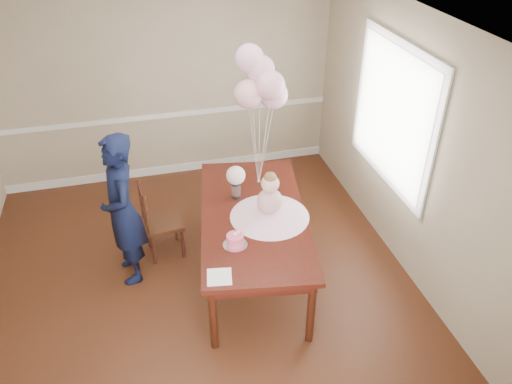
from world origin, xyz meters
name	(u,v)px	position (x,y,z in m)	size (l,w,h in m)	color
floor	(200,291)	(0.00, 0.00, 0.00)	(4.50, 5.00, 0.00)	#34180D
ceiling	(177,32)	(0.00, 0.00, 2.70)	(4.50, 5.00, 0.02)	white
wall_back	(163,84)	(0.00, 2.50, 1.35)	(4.50, 0.02, 2.70)	gray
wall_right	(416,153)	(2.25, 0.00, 1.35)	(0.02, 5.00, 2.70)	gray
chair_rail_trim	(167,115)	(0.00, 2.49, 0.90)	(4.50, 0.02, 0.07)	white
baseboard_trim	(172,169)	(0.00, 2.49, 0.06)	(4.50, 0.02, 0.12)	silver
window_frame	(393,114)	(2.23, 0.50, 1.55)	(0.02, 1.66, 1.56)	white
window_blinds	(391,114)	(2.21, 0.50, 1.55)	(0.01, 1.50, 1.40)	white
dining_table_top	(254,216)	(0.62, 0.15, 0.76)	(1.05, 2.10, 0.05)	black
table_apron	(254,222)	(0.62, 0.15, 0.68)	(0.95, 2.00, 0.11)	black
table_leg_fl	(213,318)	(0.03, -0.73, 0.37)	(0.07, 0.07, 0.74)	black
table_leg_fr	(311,312)	(0.90, -0.88, 0.37)	(0.07, 0.07, 0.74)	black
table_leg_bl	(211,197)	(0.35, 1.18, 0.37)	(0.07, 0.07, 0.74)	black
table_leg_br	(283,194)	(1.22, 1.03, 0.37)	(0.07, 0.07, 0.74)	black
baby_skirt	(270,212)	(0.77, 0.07, 0.84)	(0.80, 0.80, 0.11)	#EFB0D1
baby_torso	(270,201)	(0.77, 0.07, 0.98)	(0.25, 0.25, 0.25)	pink
baby_head	(270,184)	(0.77, 0.07, 1.18)	(0.18, 0.18, 0.18)	beige
baby_hair	(270,178)	(0.77, 0.07, 1.24)	(0.13, 0.13, 0.13)	brown
cake_platter	(235,245)	(0.34, -0.28, 0.79)	(0.23, 0.23, 0.01)	silver
birthday_cake	(235,240)	(0.34, -0.28, 0.85)	(0.16, 0.16, 0.11)	#EA4A74
cake_flower_a	(235,234)	(0.34, -0.28, 0.92)	(0.03, 0.03, 0.03)	white
cake_flower_b	(238,232)	(0.37, -0.27, 0.92)	(0.03, 0.03, 0.03)	white
rose_vase_near	(236,191)	(0.52, 0.49, 0.87)	(0.11, 0.11, 0.17)	silver
roses_near	(236,175)	(0.52, 0.49, 1.06)	(0.20, 0.20, 0.20)	beige
napkin	(219,277)	(0.11, -0.67, 0.79)	(0.21, 0.21, 0.01)	white
balloon_weight	(259,182)	(0.82, 0.70, 0.80)	(0.04, 0.04, 0.02)	silver
balloon_a	(248,94)	(0.72, 0.72, 1.84)	(0.29, 0.29, 0.29)	#E7A3B0
balloon_b	(270,85)	(0.92, 0.63, 1.95)	(0.29, 0.29, 0.29)	#E4A1BB
balloon_c	(260,70)	(0.86, 0.80, 2.05)	(0.29, 0.29, 0.29)	#DD9DB8
balloon_d	(249,59)	(0.76, 0.84, 2.16)	(0.29, 0.29, 0.29)	#E9A5C8
balloon_e	(274,95)	(0.99, 0.76, 1.79)	(0.29, 0.29, 0.29)	#F4ADC9
balloon_ribbon_a	(254,147)	(0.77, 0.71, 1.24)	(0.00, 0.00, 0.88)	silver
balloon_ribbon_b	(264,144)	(0.87, 0.67, 1.29)	(0.00, 0.00, 0.99)	white
balloon_ribbon_c	(259,136)	(0.84, 0.75, 1.35)	(0.00, 0.00, 1.09)	white
balloon_ribbon_d	(254,131)	(0.79, 0.77, 1.40)	(0.00, 0.00, 1.20)	silver
balloon_ribbon_e	(266,147)	(0.91, 0.73, 1.22)	(0.00, 0.00, 0.83)	silver
dining_chair_seat	(163,223)	(-0.27, 0.74, 0.41)	(0.40, 0.40, 0.05)	#34190E
chair_leg_fl	(154,250)	(-0.41, 0.56, 0.20)	(0.04, 0.04, 0.39)	#35140E
chair_leg_fr	(183,243)	(-0.09, 0.60, 0.20)	(0.04, 0.04, 0.39)	#34110E
chair_leg_bl	(148,233)	(-0.45, 0.89, 0.20)	(0.04, 0.04, 0.39)	#361E0E
chair_leg_br	(176,226)	(-0.12, 0.92, 0.20)	(0.04, 0.04, 0.39)	#341D0E
chair_back_post_l	(147,215)	(-0.43, 0.56, 0.67)	(0.04, 0.04, 0.51)	#361B0E
chair_back_post_r	(141,199)	(-0.47, 0.89, 0.67)	(0.04, 0.04, 0.51)	#3D1A10
chair_slat_low	(145,215)	(-0.45, 0.73, 0.56)	(0.03, 0.36, 0.05)	#361A0E
chair_slat_mid	(144,204)	(-0.45, 0.73, 0.71)	(0.03, 0.36, 0.05)	#33120E
chair_slat_top	(142,193)	(-0.45, 0.73, 0.85)	(0.03, 0.36, 0.05)	#37150F
woman	(122,211)	(-0.66, 0.46, 0.84)	(0.61, 0.41, 1.68)	black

